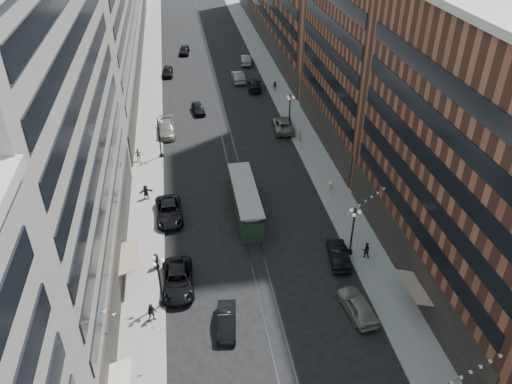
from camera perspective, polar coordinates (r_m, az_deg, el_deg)
ground at (r=72.17m, az=-3.41°, el=6.48°), size 220.00×220.00×0.00m
sidewalk_west at (r=81.07m, az=-12.07°, el=8.98°), size 4.00×180.00×0.15m
sidewalk_east at (r=82.72m, az=3.50°, el=10.17°), size 4.00×180.00×0.15m
rail_west at (r=81.13m, az=-4.72°, el=9.59°), size 0.12×180.00×0.02m
rail_east at (r=81.24m, az=-3.72°, el=9.66°), size 0.12×180.00×0.02m
building_west_mid at (r=42.89m, az=-22.99°, el=4.92°), size 8.00×36.00×28.00m
building_east_mid at (r=44.62m, az=23.37°, el=2.97°), size 8.00×30.00×24.00m
lamppost_sw_far at (r=43.69m, az=-10.96°, el=-9.82°), size 1.03×1.14×5.52m
lamppost_sw_mid at (r=66.12m, az=-11.00°, el=6.25°), size 1.03×1.14×5.52m
lamppost_se_far at (r=49.08m, az=10.99°, el=-4.26°), size 1.03×1.14×5.52m
lamppost_se_mid at (r=72.22m, az=3.87°, el=9.20°), size 1.03×1.14×5.52m
streetcar at (r=55.02m, az=-1.23°, el=-1.08°), size 2.51×11.35×3.14m
car_2 at (r=46.73m, az=-8.93°, el=-9.90°), size 2.82×6.06×1.68m
car_4 at (r=44.76m, az=11.56°, el=-12.61°), size 2.70×5.29×1.72m
pedestrian_2 at (r=44.00m, az=-11.80°, el=-13.34°), size 0.87×0.49×1.78m
car_7 at (r=55.30m, az=-9.91°, el=-2.22°), size 3.06×6.17×1.68m
car_8 at (r=73.22m, az=-10.20°, el=7.15°), size 2.44×5.91×1.71m
car_9 at (r=95.46m, az=-10.08°, el=13.42°), size 2.12×4.78×1.60m
car_10 at (r=49.56m, az=9.39°, el=-7.04°), size 2.29×5.02×1.60m
car_11 at (r=73.37m, az=3.11°, el=7.70°), size 3.28×6.31×1.70m
car_12 at (r=87.77m, az=-0.17°, el=12.16°), size 3.00×5.91×1.64m
car_13 at (r=79.32m, az=-6.63°, el=9.47°), size 2.21×4.48×1.47m
car_14 at (r=91.23m, az=-2.05°, el=13.03°), size 2.01×5.48×1.79m
pedestrian_5 at (r=58.76m, az=-12.48°, el=0.00°), size 1.66×0.80×1.73m
pedestrian_6 at (r=66.65m, az=-13.30°, el=4.17°), size 1.08×0.58×1.77m
pedestrian_7 at (r=50.24m, az=12.45°, el=-6.49°), size 0.93×0.67×1.73m
pedestrian_8 at (r=69.96m, az=5.00°, el=6.33°), size 0.59×0.42×1.53m
pedestrian_9 at (r=86.89m, az=2.17°, el=12.00°), size 1.09×0.59×1.60m
car_extra_0 at (r=100.16m, az=-1.15°, el=14.89°), size 2.43×5.37×1.71m
car_extra_1 at (r=42.96m, az=-3.38°, el=-14.51°), size 2.09×4.61×1.47m
car_extra_2 at (r=107.04m, az=-8.19°, el=15.77°), size 2.44×4.94×1.62m
pedestrian_extra_1 at (r=58.84m, az=8.50°, el=0.49°), size 1.12×0.58×1.66m
pedestrian_extra_2 at (r=48.81m, az=-11.32°, el=-7.74°), size 0.91×0.88×1.68m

